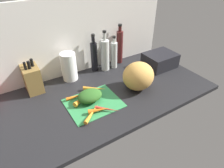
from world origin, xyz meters
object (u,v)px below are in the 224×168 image
carrot_2 (78,96)px  bottle_2 (114,55)px  winter_squash (138,76)px  carrot_4 (80,101)px  carrot_5 (89,94)px  cutting_board (93,103)px  dish_rack (160,60)px  carrot_6 (99,110)px  bottle_0 (94,56)px  carrot_3 (107,109)px  knife_block (32,79)px  bottle_3 (120,46)px  paper_towel_roll (69,67)px  carrot_1 (95,89)px  bottle_1 (105,55)px  carrot_0 (92,113)px

carrot_2 → bottle_2: size_ratio=0.61×
winter_squash → carrot_4: bearing=172.2°
carrot_4 → carrot_5: 9.06cm
cutting_board → dish_rack: size_ratio=1.34×
carrot_6 → bottle_0: (23.36, 49.32, 11.08)cm
carrot_2 → carrot_3: 24.62cm
cutting_board → carrot_5: bearing=85.6°
cutting_board → knife_block: size_ratio=1.43×
carrot_2 → winter_squash: winter_squash is taller
carrot_3 → winter_squash: (32.52, 10.31, 8.54)cm
carrot_5 → bottle_3: 58.35cm
carrot_4 → dish_rack: 81.46cm
bottle_3 → dish_rack: bearing=-45.4°
carrot_2 → knife_block: 35.87cm
paper_towel_roll → dish_rack: size_ratio=0.85×
carrot_5 → knife_block: size_ratio=0.52×
carrot_3 → carrot_2: bearing=114.0°
cutting_board → bottle_0: 46.86cm
carrot_6 → knife_block: bearing=120.9°
cutting_board → bottle_2: 53.31cm
carrot_1 → winter_squash: winter_squash is taller
winter_squash → bottle_3: (11.40, 41.46, 5.08)cm
cutting_board → bottle_1: size_ratio=1.03×
dish_rack → carrot_4: bearing=-173.2°
winter_squash → bottle_3: bearing=74.6°
carrot_6 → knife_block: (-28.01, 46.73, 7.58)cm
carrot_0 → carrot_5: bearing=69.5°
knife_block → bottle_1: bottle_1 is taller
carrot_6 → carrot_4: bearing=113.0°
knife_block → winter_squash: bearing=-30.2°
carrot_0 → dish_rack: dish_rack is taller
carrot_2 → bottle_0: bearing=45.6°
carrot_4 → winter_squash: winter_squash is taller
winter_squash → carrot_0: bearing=-168.5°
carrot_5 → dish_rack: bearing=4.7°
cutting_board → bottle_3: 64.08cm
carrot_2 → bottle_3: bearing=28.5°
bottle_0 → bottle_2: bearing=-15.2°
carrot_0 → bottle_3: bottle_3 is taller
carrot_0 → paper_towel_roll: (4.95, 47.15, 9.04)cm
cutting_board → paper_towel_roll: 38.53cm
carrot_2 → carrot_1: bearing=5.8°
bottle_3 → bottle_0: bearing=-178.6°
cutting_board → bottle_1: bearing=49.7°
paper_towel_roll → bottle_1: 31.68cm
carrot_3 → carrot_4: size_ratio=1.50×
carrot_2 → bottle_1: bottle_1 is taller
carrot_5 → bottle_2: 47.42cm
knife_block → dish_rack: 105.19cm
bottle_3 → dish_rack: bottle_3 is taller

